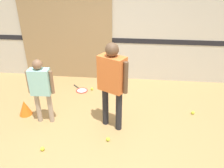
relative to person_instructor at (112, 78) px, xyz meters
The scene contains 11 objects.
ground_plane 1.01m from the person_instructor, 127.31° to the right, with size 16.00×16.00×0.00m, color tan.
wall_back 2.19m from the person_instructor, 95.16° to the left, with size 16.00×0.07×3.20m.
wall_panel 2.45m from the person_instructor, 124.04° to the left, with size 2.30×0.05×2.31m.
person_instructor is the anchor object (origin of this frame).
person_student_left 1.27m from the person_instructor, behind, with size 0.47×0.21×1.23m.
racket_spare_on_floor 1.81m from the person_instructor, 124.70° to the left, with size 0.46×0.46×0.03m.
tennis_ball_near_instructor 1.02m from the person_instructor, 93.22° to the right, with size 0.07×0.07×0.07m, color #CCE038.
tennis_ball_by_spare_racket 1.73m from the person_instructor, 115.47° to the left, with size 0.07×0.07×0.07m, color #CCE038.
tennis_ball_stray_left 1.89m from the person_instructor, 19.25° to the left, with size 0.07×0.07×0.07m, color #CCE038.
tennis_ball_stray_right 1.57m from the person_instructor, 143.93° to the right, with size 0.07×0.07×0.07m, color #CCE038.
training_cone 1.93m from the person_instructor, behind, with size 0.25×0.25×0.30m.
Camera 1 is at (0.54, -2.96, 2.49)m, focal length 35.00 mm.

